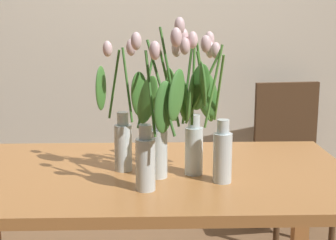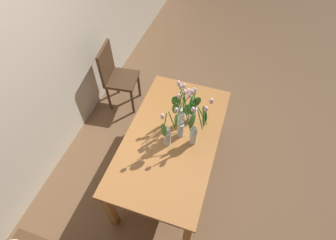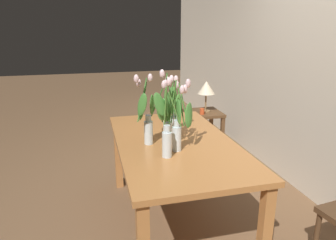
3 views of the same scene
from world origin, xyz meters
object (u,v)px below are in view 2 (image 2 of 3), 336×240
object	(u,v)px
dining_table	(172,142)
tulip_vase_2	(192,108)
tulip_vase_3	(168,133)
dining_chair	(116,74)
tulip_vase_0	(197,130)
tulip_vase_4	(183,121)
tulip_vase_1	(182,109)

from	to	relation	value
dining_table	tulip_vase_2	distance (m)	0.41
tulip_vase_2	dining_table	bearing A→B (deg)	153.36
tulip_vase_2	tulip_vase_3	xyz separation A→B (m)	(-0.33, 0.13, -0.03)
dining_table	dining_chair	distance (m)	1.38
tulip_vase_0	tulip_vase_4	world-z (taller)	tulip_vase_4
dining_table	tulip_vase_3	bearing A→B (deg)	173.34
tulip_vase_1	dining_table	bearing A→B (deg)	169.26
dining_table	tulip_vase_0	size ratio (longest dim) A/B	2.89
dining_table	dining_chair	world-z (taller)	dining_chair
dining_table	tulip_vase_1	bearing A→B (deg)	-10.74
dining_table	tulip_vase_1	distance (m)	0.37
dining_chair	dining_table	bearing A→B (deg)	-129.27
tulip_vase_0	tulip_vase_3	world-z (taller)	tulip_vase_0
tulip_vase_4	dining_chair	xyz separation A→B (m)	(0.81, 1.15, -0.42)
tulip_vase_2	tulip_vase_3	distance (m)	0.36
tulip_vase_1	tulip_vase_3	xyz separation A→B (m)	(-0.28, 0.05, -0.04)
tulip_vase_2	tulip_vase_4	bearing A→B (deg)	167.64
tulip_vase_1	tulip_vase_2	size ratio (longest dim) A/B	1.04
tulip_vase_2	dining_chair	size ratio (longest dim) A/B	0.56
tulip_vase_0	tulip_vase_1	world-z (taller)	tulip_vase_0
dining_table	tulip_vase_1	world-z (taller)	tulip_vase_1
tulip_vase_2	dining_chair	distance (m)	1.41
dining_table	tulip_vase_2	xyz separation A→B (m)	(0.25, -0.12, 0.30)
tulip_vase_2	tulip_vase_4	world-z (taller)	tulip_vase_4
tulip_vase_0	tulip_vase_1	xyz separation A→B (m)	(0.16, 0.20, 0.04)
tulip_vase_0	tulip_vase_4	size ratio (longest dim) A/B	0.95
tulip_vase_1	dining_chair	xyz separation A→B (m)	(0.68, 1.10, -0.44)
tulip_vase_1	tulip_vase_3	bearing A→B (deg)	170.51
tulip_vase_1	tulip_vase_4	distance (m)	0.14
tulip_vase_2	tulip_vase_4	distance (m)	0.19
tulip_vase_3	tulip_vase_2	bearing A→B (deg)	-21.92
tulip_vase_4	tulip_vase_1	bearing A→B (deg)	20.28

